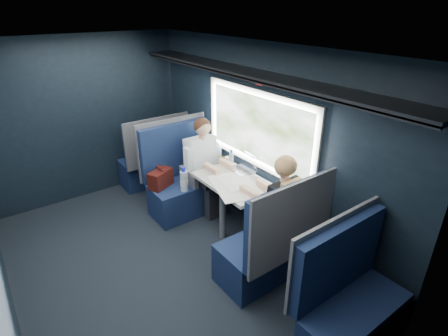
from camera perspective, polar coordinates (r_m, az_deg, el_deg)
ground at (r=4.12m, az=-10.52°, el=-15.35°), size 2.80×4.20×0.01m
room_shell at (r=3.37m, az=-12.15°, el=4.31°), size 3.00×4.40×2.40m
table at (r=4.18m, az=1.47°, el=-3.09°), size 0.62×1.00×0.74m
seat_bay_near at (r=4.84m, az=-6.74°, el=-2.25°), size 1.04×0.62×1.26m
seat_bay_far at (r=3.66m, az=7.66°, el=-12.61°), size 1.04×0.62×1.26m
seat_row_front at (r=5.60m, az=-11.35°, el=1.26°), size 1.04×0.51×1.16m
seat_row_back at (r=3.25m, az=19.55°, el=-20.22°), size 1.04×0.51×1.16m
man at (r=4.70m, az=-3.07°, el=1.03°), size 0.53×0.56×1.32m
woman at (r=3.73m, az=8.98°, el=-6.07°), size 0.53×0.56×1.32m
papers at (r=4.03m, az=1.86°, el=-2.94°), size 0.66×0.80×0.01m
laptop at (r=4.41m, az=3.47°, el=0.50°), size 0.27×0.34×0.23m
bottle_small at (r=4.54m, az=1.20°, el=1.69°), size 0.06×0.06×0.20m
cup at (r=4.57m, az=0.59°, el=1.27°), size 0.07×0.07×0.09m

